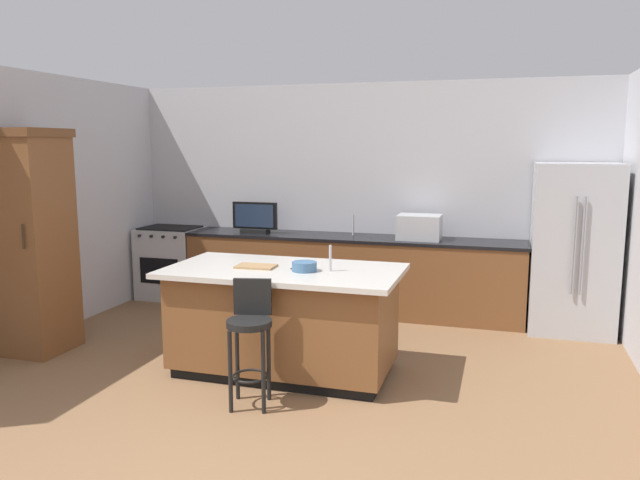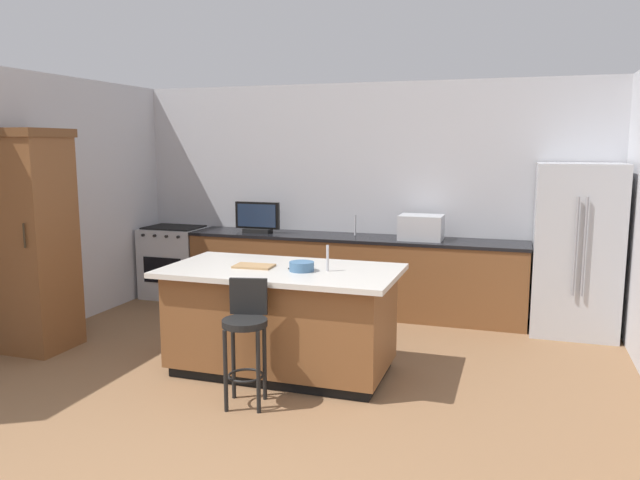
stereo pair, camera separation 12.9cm
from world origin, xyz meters
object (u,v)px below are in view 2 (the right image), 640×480
at_px(bar_stool_center, 246,332).
at_px(fruit_bowl, 302,266).
at_px(kitchen_island, 282,319).
at_px(microwave, 421,227).
at_px(range_oven, 175,262).
at_px(cell_phone, 297,268).
at_px(tv_monitor, 257,219).
at_px(refrigerator, 576,249).
at_px(cabinet_tower, 36,237).
at_px(cutting_board, 254,266).

xyz_separation_m(bar_stool_center, fruit_bowl, (0.21, 0.65, 0.39)).
bearing_deg(bar_stool_center, kitchen_island, 76.97).
height_order(microwave, bar_stool_center, microwave).
height_order(range_oven, bar_stool_center, bar_stool_center).
bearing_deg(cell_phone, tv_monitor, 144.90).
relative_size(refrigerator, cabinet_tower, 0.84).
distance_m(cabinet_tower, cutting_board, 2.20).
bearing_deg(refrigerator, kitchen_island, -141.21).
height_order(refrigerator, fruit_bowl, refrigerator).
bearing_deg(cutting_board, bar_stool_center, -71.10).
bearing_deg(cutting_board, kitchen_island, 7.51).
xyz_separation_m(refrigerator, cabinet_tower, (-4.91, -2.15, 0.21)).
bearing_deg(bar_stool_center, cabinet_tower, 154.43).
height_order(refrigerator, bar_stool_center, refrigerator).
height_order(microwave, fruit_bowl, microwave).
xyz_separation_m(cabinet_tower, microwave, (3.30, 2.21, -0.06)).
bearing_deg(tv_monitor, range_oven, 177.57).
xyz_separation_m(refrigerator, cell_phone, (-2.36, -1.96, 0.03)).
distance_m(kitchen_island, bar_stool_center, 0.72).
height_order(cell_phone, cutting_board, cutting_board).
bearing_deg(microwave, range_oven, -179.98).
relative_size(range_oven, fruit_bowl, 4.44).
distance_m(refrigerator, cutting_board, 3.40).
relative_size(fruit_bowl, cell_phone, 1.38).
height_order(kitchen_island, fruit_bowl, fruit_bowl).
bearing_deg(cabinet_tower, kitchen_island, 3.55).
relative_size(microwave, cutting_board, 1.44).
bearing_deg(kitchen_island, microwave, 67.15).
height_order(fruit_bowl, cutting_board, fruit_bowl).
xyz_separation_m(refrigerator, bar_stool_center, (-2.49, -2.71, -0.32)).
relative_size(tv_monitor, cell_phone, 3.75).
relative_size(kitchen_island, bar_stool_center, 2.09).
bearing_deg(cabinet_tower, refrigerator, 23.61).
distance_m(microwave, cutting_board, 2.37).
xyz_separation_m(fruit_bowl, cutting_board, (-0.45, 0.03, -0.03)).
bearing_deg(fruit_bowl, cabinet_tower, -178.05).
height_order(tv_monitor, cell_phone, tv_monitor).
bearing_deg(refrigerator, cutting_board, -143.34).
distance_m(range_oven, microwave, 3.22).
bearing_deg(tv_monitor, microwave, 1.50).
bearing_deg(refrigerator, fruit_bowl, -137.92).
xyz_separation_m(refrigerator, tv_monitor, (-3.59, 0.01, 0.19)).
height_order(refrigerator, tv_monitor, refrigerator).
height_order(range_oven, fruit_bowl, fruit_bowl).
distance_m(refrigerator, cabinet_tower, 5.37).
height_order(tv_monitor, cutting_board, tv_monitor).
bearing_deg(cell_phone, refrigerator, 62.69).
bearing_deg(range_oven, kitchen_island, -41.84).
bearing_deg(kitchen_island, fruit_bowl, -16.47).
height_order(refrigerator, cutting_board, refrigerator).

